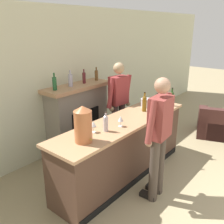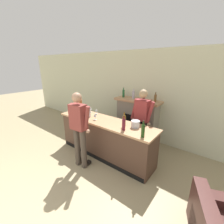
{
  "view_description": "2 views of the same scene",
  "coord_description": "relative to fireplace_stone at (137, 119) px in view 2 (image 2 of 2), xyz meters",
  "views": [
    {
      "loc": [
        -3.04,
        0.63,
        2.4
      ],
      "look_at": [
        0.15,
        3.26,
        0.96
      ],
      "focal_mm": 40.0,
      "sensor_mm": 36.0,
      "label": 1
    },
    {
      "loc": [
        2.22,
        0.16,
        2.34
      ],
      "look_at": [
        0.04,
        2.93,
        1.2
      ],
      "focal_mm": 24.0,
      "sensor_mm": 36.0,
      "label": 2
    }
  ],
  "objects": [
    {
      "name": "copper_dispenser",
      "position": [
        -1.14,
        -1.35,
        0.55
      ],
      "size": [
        0.23,
        0.27,
        0.48
      ],
      "color": "#B16339",
      "rests_on": "bar_counter"
    },
    {
      "name": "fireplace_stone",
      "position": [
        0.0,
        0.0,
        0.0
      ],
      "size": [
        1.42,
        0.52,
        1.63
      ],
      "color": "gray",
      "rests_on": "ground_plane"
    },
    {
      "name": "ice_bucket_steel",
      "position": [
        0.6,
        -1.19,
        0.38
      ],
      "size": [
        0.2,
        0.2,
        0.15
      ],
      "color": "silver",
      "rests_on": "bar_counter"
    },
    {
      "name": "person_bartender",
      "position": [
        0.48,
        -0.65,
        0.3
      ],
      "size": [
        0.66,
        0.33,
        1.75
      ],
      "color": "#513E3C",
      "rests_on": "ground_plane"
    },
    {
      "name": "person_customer",
      "position": [
        -0.36,
        -2.0,
        0.31
      ],
      "size": [
        0.66,
        0.33,
        1.78
      ],
      "color": "#473C32",
      "rests_on": "ground_plane"
    },
    {
      "name": "potted_plant_corner",
      "position": [
        -2.94,
        -0.24,
        -0.45
      ],
      "size": [
        0.38,
        0.39,
        0.64
      ],
      "color": "#95693F",
      "rests_on": "ground_plane"
    },
    {
      "name": "wine_glass_mid_counter",
      "position": [
        -0.44,
        -1.4,
        0.42
      ],
      "size": [
        0.08,
        0.08,
        0.16
      ],
      "color": "silver",
      "rests_on": "bar_counter"
    },
    {
      "name": "wine_glass_front_left",
      "position": [
        -0.73,
        -1.05,
        0.42
      ],
      "size": [
        0.07,
        0.07,
        0.16
      ],
      "color": "silver",
      "rests_on": "bar_counter"
    },
    {
      "name": "wine_glass_near_bucket",
      "position": [
        -0.98,
        -1.04,
        0.43
      ],
      "size": [
        0.07,
        0.07,
        0.17
      ],
      "color": "silver",
      "rests_on": "bar_counter"
    },
    {
      "name": "wine_bottle_cabernet_heavy",
      "position": [
        -0.71,
        -1.35,
        0.44
      ],
      "size": [
        0.07,
        0.07,
        0.29
      ],
      "color": "#B3AFB9",
      "rests_on": "bar_counter"
    },
    {
      "name": "wine_bottle_chardonnay_pale",
      "position": [
        0.95,
        -1.51,
        0.46
      ],
      "size": [
        0.07,
        0.07,
        0.34
      ],
      "color": "#1C3C14",
      "rests_on": "bar_counter"
    },
    {
      "name": "bar_counter",
      "position": [
        -0.21,
        -1.29,
        -0.18
      ],
      "size": [
        2.74,
        0.7,
        0.98
      ],
      "color": "#4A3226",
      "rests_on": "ground_plane"
    },
    {
      "name": "wine_glass_front_right",
      "position": [
        -0.85,
        -1.24,
        0.43
      ],
      "size": [
        0.08,
        0.08,
        0.17
      ],
      "color": "silver",
      "rests_on": "bar_counter"
    },
    {
      "name": "wine_bottle_rose_blush",
      "position": [
        0.48,
        -1.48,
        0.45
      ],
      "size": [
        0.07,
        0.07,
        0.33
      ],
      "color": "#561424",
      "rests_on": "bar_counter"
    },
    {
      "name": "wall_back_panel",
      "position": [
        -0.12,
        0.26,
        0.7
      ],
      "size": [
        12.0,
        0.07,
        2.75
      ],
      "color": "beige",
      "rests_on": "ground_plane"
    },
    {
      "name": "wine_bottle_burgundy_dark",
      "position": [
        0.37,
        -1.3,
        0.46
      ],
      "size": [
        0.07,
        0.07,
        0.34
      ],
      "color": "brown",
      "rests_on": "bar_counter"
    }
  ]
}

